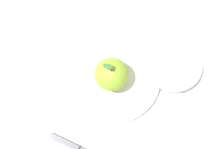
{
  "coord_description": "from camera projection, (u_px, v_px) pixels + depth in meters",
  "views": [
    {
      "loc": [
        -0.07,
        0.04,
        0.63
      ],
      "look_at": [
        0.02,
        -0.04,
        0.02
      ],
      "focal_mm": 39.89,
      "sensor_mm": 36.0,
      "label": 1
    }
  ],
  "objects": [
    {
      "name": "dinner_plate",
      "position": [
        112.0,
        75.0,
        0.63
      ],
      "size": [
        0.25,
        0.25,
        0.02
      ],
      "color": "silver",
      "rests_on": "ground_plane"
    },
    {
      "name": "apple",
      "position": [
        111.0,
        74.0,
        0.58
      ],
      "size": [
        0.08,
        0.08,
        0.1
      ],
      "color": "#8CB22D",
      "rests_on": "dinner_plate"
    },
    {
      "name": "ground_plane",
      "position": [
        105.0,
        92.0,
        0.63
      ],
      "size": [
        2.4,
        2.4,
        0.0
      ],
      "primitive_type": "plane",
      "color": "silver"
    },
    {
      "name": "side_bowl",
      "position": [
        173.0,
        65.0,
        0.62
      ],
      "size": [
        0.14,
        0.14,
        0.04
      ],
      "color": "#B2C6B2",
      "rests_on": "ground_plane"
    },
    {
      "name": "linen_napkin",
      "position": [
        127.0,
        19.0,
        0.67
      ],
      "size": [
        0.19,
        0.14,
        0.0
      ],
      "primitive_type": "cube",
      "rotation": [
        0.0,
        0.0,
        1.81
      ],
      "color": "beige",
      "rests_on": "ground_plane"
    }
  ]
}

